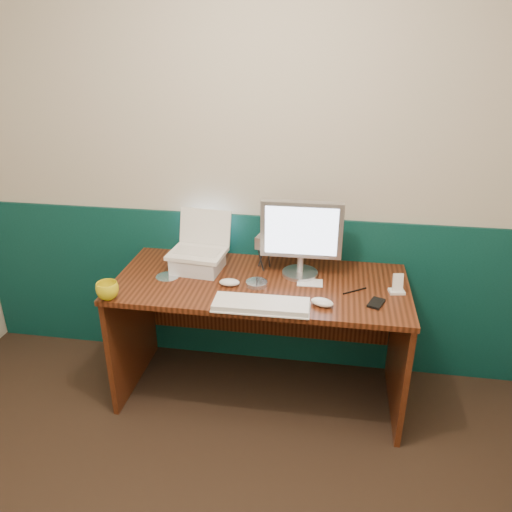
% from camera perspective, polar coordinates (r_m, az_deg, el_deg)
% --- Properties ---
extents(back_wall, '(3.50, 0.04, 2.50)m').
position_cam_1_polar(back_wall, '(2.92, -1.66, 9.42)').
color(back_wall, beige).
rests_on(back_wall, ground).
extents(wainscot, '(3.48, 0.02, 1.00)m').
position_cam_1_polar(wainscot, '(3.18, -1.54, -3.81)').
color(wainscot, '#07312D').
rests_on(wainscot, ground).
extents(desk, '(1.60, 0.70, 0.75)m').
position_cam_1_polar(desk, '(2.92, 0.47, -9.50)').
color(desk, black).
rests_on(desk, ground).
extents(laptop_riser, '(0.29, 0.25, 0.09)m').
position_cam_1_polar(laptop_riser, '(2.86, -6.67, -0.75)').
color(laptop_riser, silver).
rests_on(laptop_riser, desk).
extents(laptop, '(0.33, 0.26, 0.26)m').
position_cam_1_polar(laptop, '(2.79, -6.84, 2.49)').
color(laptop, white).
rests_on(laptop, laptop_riser).
extents(monitor, '(0.44, 0.13, 0.44)m').
position_cam_1_polar(monitor, '(2.73, 5.20, 2.05)').
color(monitor, silver).
rests_on(monitor, desk).
extents(keyboard, '(0.48, 0.17, 0.03)m').
position_cam_1_polar(keyboard, '(2.47, 0.59, -5.64)').
color(keyboard, white).
rests_on(keyboard, desk).
extents(mouse_right, '(0.13, 0.10, 0.04)m').
position_cam_1_polar(mouse_right, '(2.51, 7.57, -5.26)').
color(mouse_right, white).
rests_on(mouse_right, desk).
extents(mouse_left, '(0.11, 0.07, 0.04)m').
position_cam_1_polar(mouse_left, '(2.68, -3.06, -3.03)').
color(mouse_left, white).
rests_on(mouse_left, desk).
extents(mug, '(0.15, 0.15, 0.09)m').
position_cam_1_polar(mug, '(2.65, -16.62, -3.81)').
color(mug, yellow).
rests_on(mug, desk).
extents(camcorder, '(0.11, 0.13, 0.18)m').
position_cam_1_polar(camcorder, '(2.85, 0.90, 0.30)').
color(camcorder, '#A7A7AC').
rests_on(camcorder, desk).
extents(cd_spindle, '(0.12, 0.12, 0.02)m').
position_cam_1_polar(cd_spindle, '(2.68, 0.07, -3.17)').
color(cd_spindle, silver).
rests_on(cd_spindle, desk).
extents(cd_loose_a, '(0.13, 0.13, 0.00)m').
position_cam_1_polar(cd_loose_a, '(2.83, -10.08, -2.31)').
color(cd_loose_a, silver).
rests_on(cd_loose_a, desk).
extents(pen, '(0.12, 0.09, 0.01)m').
position_cam_1_polar(pen, '(2.67, 11.22, -3.93)').
color(pen, black).
rests_on(pen, desk).
extents(papers, '(0.14, 0.10, 0.00)m').
position_cam_1_polar(papers, '(2.73, 6.17, -3.06)').
color(papers, silver).
rests_on(papers, desk).
extents(dock, '(0.09, 0.07, 0.01)m').
position_cam_1_polar(dock, '(2.71, 15.78, -3.92)').
color(dock, white).
rests_on(dock, desk).
extents(music_player, '(0.06, 0.04, 0.09)m').
position_cam_1_polar(music_player, '(2.69, 15.91, -2.90)').
color(music_player, white).
rests_on(music_player, dock).
extents(pda, '(0.10, 0.12, 0.01)m').
position_cam_1_polar(pda, '(2.58, 13.57, -5.26)').
color(pda, black).
rests_on(pda, desk).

